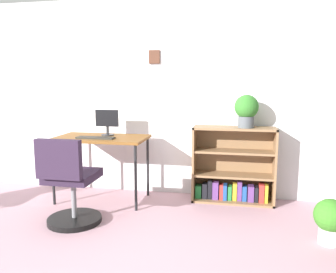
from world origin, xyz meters
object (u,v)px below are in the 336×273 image
keyboard (96,138)px  bookshelf_low (233,169)px  potted_plant_on_shelf (246,109)px  potted_plant_floor (331,219)px  office_chair (70,188)px  monitor (107,121)px  desk (101,142)px

keyboard → bookshelf_low: (1.49, 0.40, -0.38)m
potted_plant_on_shelf → potted_plant_floor: potted_plant_on_shelf is taller
keyboard → office_chair: office_chair is taller
monitor → office_chair: size_ratio=0.35×
potted_plant_on_shelf → potted_plant_floor: bearing=-51.6°
keyboard → potted_plant_floor: 2.42m
desk → bookshelf_low: 1.53m
office_chair → potted_plant_floor: bearing=1.8°
monitor → office_chair: monitor is taller
monitor → keyboard: size_ratio=0.71×
monitor → office_chair: bearing=-94.1°
desk → potted_plant_floor: desk is taller
bookshelf_low → keyboard: bearing=-164.9°
keyboard → monitor: bearing=78.7°
keyboard → bookshelf_low: size_ratio=0.46×
desk → potted_plant_on_shelf: bearing=7.8°
monitor → potted_plant_floor: (2.26, -0.76, -0.69)m
keyboard → bookshelf_low: bearing=15.1°
desk → keyboard: (-0.01, -0.13, 0.07)m
desk → monitor: 0.25m
potted_plant_floor → potted_plant_on_shelf: bearing=128.4°
keyboard → potted_plant_on_shelf: 1.68m
monitor → potted_plant_on_shelf: 1.58m
office_chair → potted_plant_floor: 2.32m
desk → office_chair: size_ratio=1.20×
potted_plant_on_shelf → potted_plant_floor: 1.40m
office_chair → desk: bearing=88.0°
desk → keyboard: keyboard is taller
desk → office_chair: 0.79m
monitor → potted_plant_floor: bearing=-18.7°
keyboard → potted_plant_on_shelf: (1.61, 0.35, 0.31)m
office_chair → keyboard: bearing=88.8°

